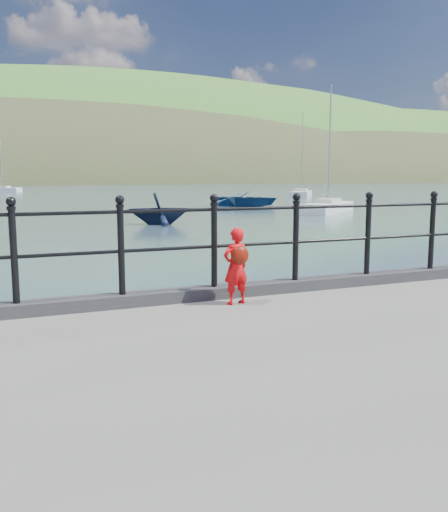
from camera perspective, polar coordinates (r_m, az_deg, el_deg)
name	(u,v)px	position (r m, az deg, el deg)	size (l,w,h in m)	color
ground	(168,374)	(7.30, -5.93, -12.24)	(600.00, 600.00, 0.00)	#2D4251
kerb	(170,296)	(6.85, -5.71, -4.21)	(60.00, 0.30, 0.15)	#28282B
railing	(169,237)	(6.73, -5.80, 2.02)	(18.11, 0.11, 1.20)	black
far_shore	(96,232)	(250.51, -13.30, 2.42)	(830.00, 200.00, 156.00)	#333A21
child	(236,266)	(6.62, 1.27, -1.01)	(0.38, 0.33, 0.95)	red
launch_blue	(244,199)	(46.82, 2.14, 6.01)	(4.21, 5.90, 1.22)	navy
launch_navy	(159,209)	(29.19, -6.86, 4.95)	(2.75, 3.18, 1.68)	black
sailboat_near	(328,208)	(39.24, 10.87, 5.01)	(6.29, 5.54, 9.01)	white
sailboat_deep	(3,190)	(96.23, -22.22, 6.47)	(5.83, 4.80, 8.73)	white
sailboat_far	(301,194)	(68.71, 8.14, 6.47)	(6.11, 7.33, 10.64)	white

